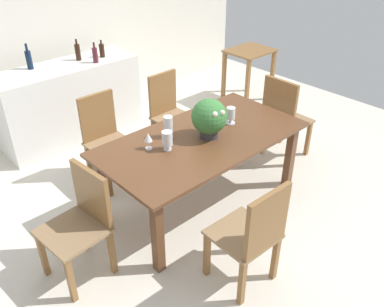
{
  "coord_description": "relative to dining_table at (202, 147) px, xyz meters",
  "views": [
    {
      "loc": [
        -2.33,
        -2.54,
        2.63
      ],
      "look_at": [
        -0.07,
        -0.1,
        0.58
      ],
      "focal_mm": 38.11,
      "sensor_mm": 36.0,
      "label": 1
    }
  ],
  "objects": [
    {
      "name": "crystal_vase_right",
      "position": [
        -0.38,
        0.05,
        0.21
      ],
      "size": [
        0.1,
        0.1,
        0.18
      ],
      "color": "silver",
      "rests_on": "dining_table"
    },
    {
      "name": "ground_plane",
      "position": [
        0.0,
        0.16,
        -0.66
      ],
      "size": [
        7.04,
        7.04,
        0.0
      ],
      "primitive_type": "plane",
      "color": "silver"
    },
    {
      "name": "chair_near_left",
      "position": [
        -0.45,
        -1.02,
        -0.12
      ],
      "size": [
        0.47,
        0.47,
        0.97
      ],
      "rotation": [
        0.0,
        0.0,
        3.11
      ],
      "color": "brown",
      "rests_on": "ground"
    },
    {
      "name": "crystal_vase_left",
      "position": [
        -0.23,
        0.22,
        0.23
      ],
      "size": [
        0.09,
        0.09,
        0.21
      ],
      "color": "silver",
      "rests_on": "dining_table"
    },
    {
      "name": "wine_bottle_green",
      "position": [
        0.08,
        1.96,
        0.4
      ],
      "size": [
        0.06,
        0.06,
        0.25
      ],
      "color": "#511E28",
      "rests_on": "kitchen_counter"
    },
    {
      "name": "dining_table",
      "position": [
        0.0,
        0.0,
        0.0
      ],
      "size": [
        1.99,
        1.04,
        0.76
      ],
      "color": "brown",
      "rests_on": "ground"
    },
    {
      "name": "side_table",
      "position": [
        2.29,
        1.36,
        -0.06
      ],
      "size": [
        0.65,
        0.55,
        0.79
      ],
      "color": "brown",
      "rests_on": "ground"
    },
    {
      "name": "chair_far_left",
      "position": [
        -0.45,
        1.02,
        -0.12
      ],
      "size": [
        0.44,
        0.46,
        0.97
      ],
      "rotation": [
        0.0,
        0.0,
        -0.01
      ],
      "color": "brown",
      "rests_on": "ground"
    },
    {
      "name": "wine_bottle_clear",
      "position": [
        -0.6,
        2.29,
        0.42
      ],
      "size": [
        0.07,
        0.07,
        0.3
      ],
      "color": "#0F1E38",
      "rests_on": "kitchen_counter"
    },
    {
      "name": "wine_bottle_tall",
      "position": [
        0.26,
        2.09,
        0.39
      ],
      "size": [
        0.07,
        0.07,
        0.21
      ],
      "color": "black",
      "rests_on": "kitchen_counter"
    },
    {
      "name": "wine_glass",
      "position": [
        -0.49,
        0.18,
        0.21
      ],
      "size": [
        0.07,
        0.07,
        0.16
      ],
      "color": "silver",
      "rests_on": "dining_table"
    },
    {
      "name": "chair_foot_end",
      "position": [
        1.29,
        0.0,
        -0.1
      ],
      "size": [
        0.45,
        0.47,
        1.01
      ],
      "rotation": [
        0.0,
        0.0,
        1.57
      ],
      "color": "brown",
      "rests_on": "ground"
    },
    {
      "name": "crystal_vase_center_near",
      "position": [
        0.4,
        0.01,
        0.2
      ],
      "size": [
        0.09,
        0.09,
        0.17
      ],
      "color": "silver",
      "rests_on": "dining_table"
    },
    {
      "name": "chair_far_right",
      "position": [
        0.45,
        1.02,
        -0.13
      ],
      "size": [
        0.44,
        0.48,
        0.97
      ],
      "rotation": [
        0.0,
        0.0,
        0.02
      ],
      "color": "brown",
      "rests_on": "ground"
    },
    {
      "name": "back_wall",
      "position": [
        0.0,
        2.76,
        0.64
      ],
      "size": [
        6.4,
        0.1,
        2.6
      ],
      "primitive_type": "cube",
      "color": "silver",
      "rests_on": "ground"
    },
    {
      "name": "chair_head_end",
      "position": [
        -1.29,
        0.01,
        -0.14
      ],
      "size": [
        0.5,
        0.51,
        0.93
      ],
      "rotation": [
        0.0,
        0.0,
        -1.48
      ],
      "color": "brown",
      "rests_on": "ground"
    },
    {
      "name": "kitchen_counter",
      "position": [
        -0.26,
        2.14,
        -0.18
      ],
      "size": [
        1.76,
        0.6,
        0.97
      ],
      "primitive_type": "cube",
      "color": "silver",
      "rests_on": "ground"
    },
    {
      "name": "wine_bottle_amber",
      "position": [
        -0.03,
        2.19,
        0.41
      ],
      "size": [
        0.06,
        0.06,
        0.26
      ],
      "color": "black",
      "rests_on": "kitchen_counter"
    },
    {
      "name": "flower_centerpiece",
      "position": [
        0.05,
        -0.03,
        0.3
      ],
      "size": [
        0.33,
        0.33,
        0.37
      ],
      "color": "#333338",
      "rests_on": "dining_table"
    }
  ]
}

